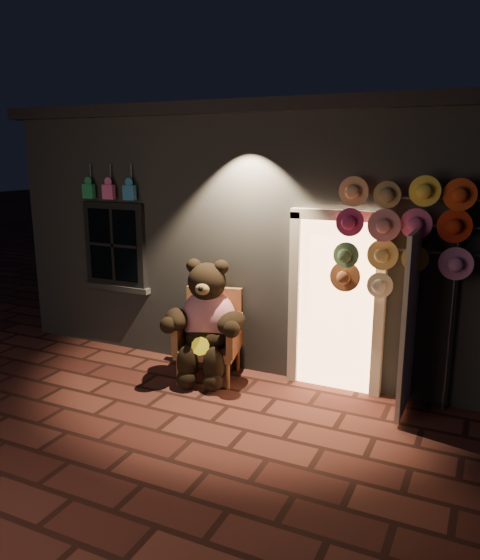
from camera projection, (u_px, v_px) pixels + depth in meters
The scene contains 5 objects.
ground at pixel (178, 414), 6.06m from camera, with size 60.00×60.00×0.00m, color brown.
shop_building at pixel (300, 219), 9.17m from camera, with size 7.30×5.95×3.51m.
wicker_armchair at pixel (210, 334), 7.01m from camera, with size 0.90×0.85×1.12m.
teddy_bear at pixel (206, 321), 6.83m from camera, with size 1.09×0.96×1.54m.
hat_rack at pixel (397, 235), 5.88m from camera, with size 1.60×0.22×2.57m.
Camera 1 is at (3.00, -4.72, 2.84)m, focal length 35.00 mm.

